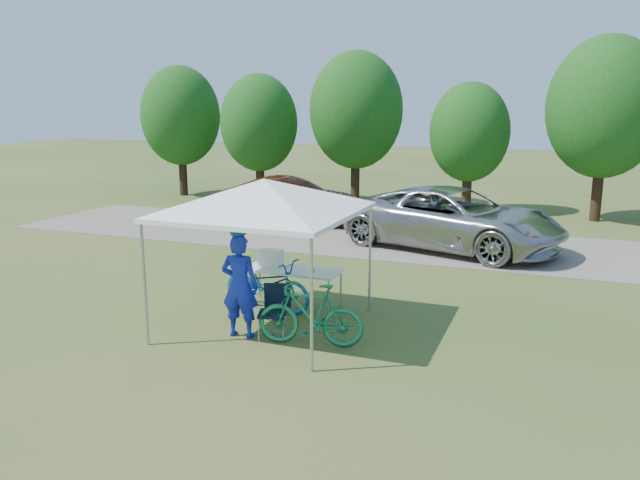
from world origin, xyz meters
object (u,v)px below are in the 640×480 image
Objects in this scene: minivan at (453,218)px; sedan at (290,201)px; cyclist at (240,286)px; bike_green at (310,315)px; bike_blue at (267,284)px; folding_table at (292,271)px; folding_chair at (275,306)px; cooler at (270,258)px.

sedan is at bearing 88.97° from minivan.
cyclist reaches higher than bike_green.
sedan reaches higher than bike_blue.
folding_chair reaches higher than folding_table.
bike_blue is (-0.23, 1.53, -0.40)m from cyclist.
cooler is at bearing 20.34° from bike_blue.
cooler is 0.08× the size of minivan.
sedan reaches higher than folding_chair.
bike_blue is 7.11m from minivan.
cooler reaches higher than folding_chair.
cyclist is at bearing -179.09° from minivan.
sedan is (-3.53, 10.01, -0.12)m from cyclist.
folding_chair is at bearing -163.79° from cyclist.
folding_table is 1.82m from cyclist.
bike_blue is at bearing -143.50° from bike_green.
bike_green is (1.30, 0.05, -0.37)m from cyclist.
cooler is at bearing -147.39° from bike_green.
folding_table is 9.01m from sedan.
sedan is at bearing 30.06° from bike_blue.
minivan is (2.52, 6.63, 0.36)m from bike_blue.
minivan is 6.10m from sedan.
folding_table is at bearing 0.00° from cooler.
folding_table is 3.97× the size of cooler.
folding_chair is 0.47× the size of bike_blue.
bike_green is at bearing -57.79° from folding_table.
folding_chair is at bearing -113.00° from bike_green.
bike_green reaches higher than folding_chair.
folding_chair is 0.15× the size of minivan.
sedan reaches higher than folding_table.
bike_blue is at bearing 102.72° from folding_chair.
sedan is at bearing 114.42° from folding_table.
cyclist is (0.29, -1.80, -0.05)m from cooler.
minivan is (2.29, 8.16, -0.04)m from cyclist.
cyclist is 0.39× the size of sedan.
sedan is at bearing -76.78° from cyclist.
folding_table is 1.05× the size of cyclist.
bike_green is at bearing -162.38° from sedan.
cyclist is at bearing -168.83° from sedan.
minivan is (0.99, 8.11, 0.33)m from bike_green.
sedan is (-4.08, 9.78, 0.24)m from folding_chair.
bike_green is (0.75, -0.18, -0.01)m from folding_chair.
cyclist is 1.35m from bike_green.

